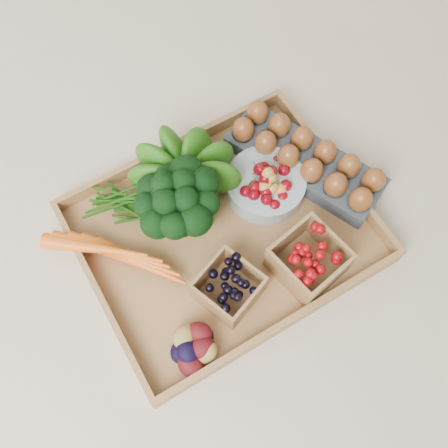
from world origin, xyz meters
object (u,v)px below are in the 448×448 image
broccoli (179,213)px  egg_carton (304,163)px  cherry_bowl (265,185)px  tray (224,234)px

broccoli → egg_carton: (0.29, -0.01, -0.04)m
cherry_bowl → egg_carton: bearing=1.6°
tray → egg_carton: 0.23m
broccoli → cherry_bowl: broccoli is taller
tray → broccoli: 0.11m
tray → cherry_bowl: bearing=18.5°
broccoli → cherry_bowl: 0.20m
tray → broccoli: (-0.07, 0.06, 0.07)m
broccoli → cherry_bowl: size_ratio=0.99×
egg_carton → cherry_bowl: bearing=157.8°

